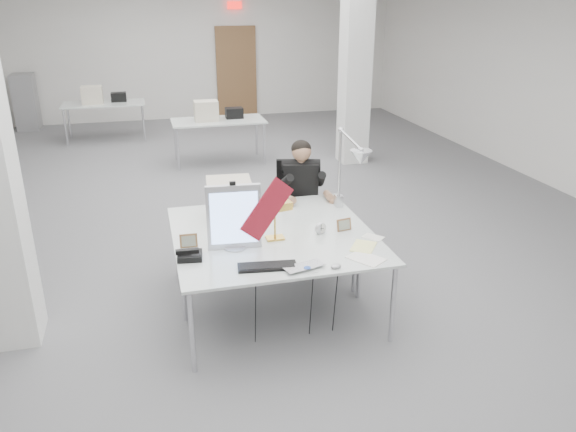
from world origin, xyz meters
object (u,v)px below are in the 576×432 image
object	(u,v)px
seated_person	(301,180)
desk_main	(285,255)
monitor	(234,217)
architect_lamp	(349,168)
office_chair	(300,210)
laptop	(307,269)
bankers_lamp	(275,223)
desk_phone	(190,256)
beige_monitor	(229,200)

from	to	relation	value
seated_person	desk_main	bearing A→B (deg)	-96.01
monitor	architect_lamp	world-z (taller)	architect_lamp
desk_main	seated_person	size ratio (longest dim) A/B	2.17
office_chair	seated_person	size ratio (longest dim) A/B	1.27
laptop	architect_lamp	size ratio (longest dim) A/B	0.35
seated_person	architect_lamp	bearing A→B (deg)	-56.59
monitor	bankers_lamp	xyz separation A→B (m)	(0.38, 0.10, -0.13)
bankers_lamp	architect_lamp	xyz separation A→B (m)	(0.82, 0.40, 0.33)
bankers_lamp	laptop	bearing A→B (deg)	-93.23
bankers_lamp	desk_main	bearing A→B (deg)	-100.26
desk_main	seated_person	bearing A→B (deg)	69.22
office_chair	laptop	xyz separation A→B (m)	(-0.47, -1.88, 0.24)
desk_phone	laptop	bearing A→B (deg)	-20.20
desk_main	monitor	distance (m)	0.54
seated_person	beige_monitor	bearing A→B (deg)	-131.65
desk_main	desk_phone	distance (m)	0.79
desk_main	office_chair	bearing A→B (deg)	69.85
laptop	bankers_lamp	xyz separation A→B (m)	(-0.10, 0.67, 0.14)
office_chair	desk_phone	distance (m)	1.97
beige_monitor	laptop	bearing A→B (deg)	-66.13
desk_main	beige_monitor	world-z (taller)	beige_monitor
beige_monitor	bankers_lamp	bearing A→B (deg)	-55.77
beige_monitor	monitor	bearing A→B (deg)	-90.29
monitor	desk_phone	distance (m)	0.49
office_chair	monitor	world-z (taller)	monitor
bankers_lamp	architect_lamp	bearing A→B (deg)	13.78
desk_phone	architect_lamp	xyz separation A→B (m)	(1.60, 0.61, 0.46)
bankers_lamp	beige_monitor	distance (m)	0.65
seated_person	monitor	size ratio (longest dim) A/B	1.45
seated_person	beige_monitor	world-z (taller)	seated_person
desk_phone	beige_monitor	distance (m)	0.92
desk_main	seated_person	xyz separation A→B (m)	(0.56, 1.47, 0.16)
desk_phone	architect_lamp	size ratio (longest dim) A/B	0.21
monitor	laptop	size ratio (longest dim) A/B	1.70
monitor	beige_monitor	size ratio (longest dim) A/B	1.36
seated_person	desk_phone	world-z (taller)	seated_person
monitor	laptop	distance (m)	0.80
bankers_lamp	beige_monitor	xyz separation A→B (m)	(-0.32, 0.57, 0.04)
laptop	architect_lamp	bearing A→B (deg)	40.88
laptop	monitor	bearing A→B (deg)	114.93
seated_person	laptop	distance (m)	1.89
desk_phone	seated_person	bearing A→B (deg)	52.84
office_chair	seated_person	xyz separation A→B (m)	(0.00, -0.05, 0.37)
monitor	desk_main	bearing A→B (deg)	-24.92
office_chair	desk_phone	size ratio (longest dim) A/B	5.26
beige_monitor	architect_lamp	size ratio (longest dim) A/B	0.43
architect_lamp	bankers_lamp	bearing A→B (deg)	-132.34
monitor	architect_lamp	bearing A→B (deg)	27.22
architect_lamp	monitor	bearing A→B (deg)	-135.74
beige_monitor	desk_phone	bearing A→B (deg)	-115.24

